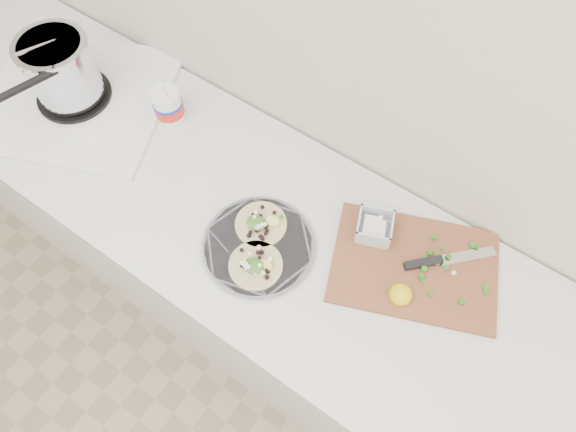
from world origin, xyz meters
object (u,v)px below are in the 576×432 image
Objects in this scene: stove at (66,79)px; cutboard at (413,260)px; taco_plate at (258,244)px; tub at (168,104)px.

stove reaches higher than cutboard.
tub reaches higher than taco_plate.
taco_plate is 0.42m from cutboard.
taco_plate is at bearing -173.77° from cutboard.
taco_plate is at bearing -22.84° from tub.
stove reaches higher than taco_plate.
cutboard is (0.88, -0.01, -0.05)m from tub.
tub reaches higher than cutboard.
taco_plate is (0.82, -0.09, -0.08)m from stove.
cutboard is at bearing -0.83° from tub.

